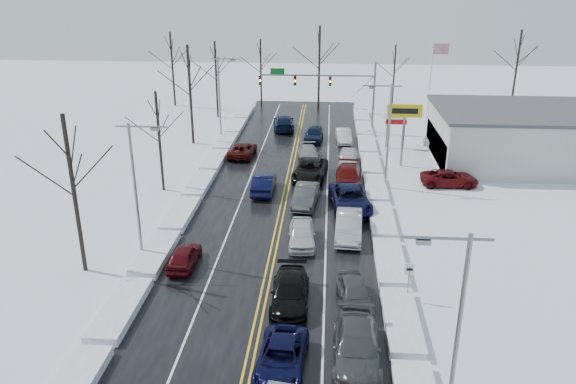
# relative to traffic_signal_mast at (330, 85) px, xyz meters

# --- Properties ---
(ground) EXTENTS (160.00, 160.00, 0.00)m
(ground) POSITION_rel_traffic_signal_mast_xyz_m (-3.45, -27.99, -5.48)
(ground) COLOR silver
(ground) RESTS_ON ground
(road_surface) EXTENTS (14.00, 84.00, 0.01)m
(road_surface) POSITION_rel_traffic_signal_mast_xyz_m (-3.45, -25.99, -5.47)
(road_surface) COLOR black
(road_surface) RESTS_ON ground
(snow_bank_left) EXTENTS (1.82, 72.00, 0.51)m
(snow_bank_left) POSITION_rel_traffic_signal_mast_xyz_m (-11.05, -25.99, -5.48)
(snow_bank_left) COLOR white
(snow_bank_left) RESTS_ON ground
(snow_bank_right) EXTENTS (1.82, 72.00, 0.51)m
(snow_bank_right) POSITION_rel_traffic_signal_mast_xyz_m (4.15, -25.99, -5.48)
(snow_bank_right) COLOR white
(snow_bank_right) RESTS_ON ground
(traffic_signal_mast) EXTENTS (13.28, 0.39, 8.00)m
(traffic_signal_mast) POSITION_rel_traffic_signal_mast_xyz_m (0.00, 0.00, 0.00)
(traffic_signal_mast) COLOR slate
(traffic_signal_mast) RESTS_ON ground
(tires_plus_sign) EXTENTS (3.20, 0.34, 6.00)m
(tires_plus_sign) POSITION_rel_traffic_signal_mast_xyz_m (7.05, -12.00, -0.49)
(tires_plus_sign) COLOR slate
(tires_plus_sign) RESTS_ON ground
(used_vehicles_sign) EXTENTS (2.20, 0.22, 4.65)m
(used_vehicles_sign) POSITION_rel_traffic_signal_mast_xyz_m (7.05, -5.99, -2.16)
(used_vehicles_sign) COLOR slate
(used_vehicles_sign) RESTS_ON ground
(speed_limit_sign) EXTENTS (0.55, 0.09, 2.35)m
(speed_limit_sign) POSITION_rel_traffic_signal_mast_xyz_m (4.75, -35.99, -3.84)
(speed_limit_sign) COLOR slate
(speed_limit_sign) RESTS_ON ground
(flagpole) EXTENTS (1.87, 1.20, 10.00)m
(flagpole) POSITION_rel_traffic_signal_mast_xyz_m (11.72, 2.01, 0.45)
(flagpole) COLOR silver
(flagpole) RESTS_ON ground
(dealership_building) EXTENTS (20.40, 12.40, 5.30)m
(dealership_building) POSITION_rel_traffic_signal_mast_xyz_m (20.53, -9.99, -2.82)
(dealership_building) COLOR beige
(dealership_building) RESTS_ON ground
(streetlight_se) EXTENTS (3.20, 0.25, 9.00)m
(streetlight_se) POSITION_rel_traffic_signal_mast_xyz_m (4.85, -45.99, -0.17)
(streetlight_se) COLOR slate
(streetlight_se) RESTS_ON ground
(streetlight_ne) EXTENTS (3.20, 0.25, 9.00)m
(streetlight_ne) POSITION_rel_traffic_signal_mast_xyz_m (4.85, -17.99, -0.17)
(streetlight_ne) COLOR slate
(streetlight_ne) RESTS_ON ground
(streetlight_sw) EXTENTS (3.20, 0.25, 9.00)m
(streetlight_sw) POSITION_rel_traffic_signal_mast_xyz_m (-11.74, -31.99, -0.17)
(streetlight_sw) COLOR slate
(streetlight_sw) RESTS_ON ground
(streetlight_nw) EXTENTS (3.20, 0.25, 9.00)m
(streetlight_nw) POSITION_rel_traffic_signal_mast_xyz_m (-11.74, -3.99, -0.17)
(streetlight_nw) COLOR slate
(streetlight_nw) RESTS_ON ground
(tree_left_b) EXTENTS (4.00, 4.00, 10.00)m
(tree_left_b) POSITION_rel_traffic_signal_mast_xyz_m (-14.95, -33.99, 1.51)
(tree_left_b) COLOR #2D231C
(tree_left_b) RESTS_ON ground
(tree_left_c) EXTENTS (3.40, 3.40, 8.50)m
(tree_left_c) POSITION_rel_traffic_signal_mast_xyz_m (-13.95, -19.99, 0.46)
(tree_left_c) COLOR #2D231C
(tree_left_c) RESTS_ON ground
(tree_left_d) EXTENTS (4.20, 4.20, 10.50)m
(tree_left_d) POSITION_rel_traffic_signal_mast_xyz_m (-14.65, -5.99, 1.86)
(tree_left_d) COLOR #2D231C
(tree_left_d) RESTS_ON ground
(tree_left_e) EXTENTS (3.80, 3.80, 9.50)m
(tree_left_e) POSITION_rel_traffic_signal_mast_xyz_m (-14.25, 6.01, 1.16)
(tree_left_e) COLOR #2D231C
(tree_left_e) RESTS_ON ground
(tree_far_a) EXTENTS (4.00, 4.00, 10.00)m
(tree_far_a) POSITION_rel_traffic_signal_mast_xyz_m (-21.45, 12.01, 1.51)
(tree_far_a) COLOR #2D231C
(tree_far_a) RESTS_ON ground
(tree_far_b) EXTENTS (3.60, 3.60, 9.00)m
(tree_far_b) POSITION_rel_traffic_signal_mast_xyz_m (-9.45, 13.01, 0.81)
(tree_far_b) COLOR #2D231C
(tree_far_b) RESTS_ON ground
(tree_far_c) EXTENTS (4.40, 4.40, 11.00)m
(tree_far_c) POSITION_rel_traffic_signal_mast_xyz_m (-1.45, 11.01, 2.21)
(tree_far_c) COLOR #2D231C
(tree_far_c) RESTS_ON ground
(tree_far_d) EXTENTS (3.40, 3.40, 8.50)m
(tree_far_d) POSITION_rel_traffic_signal_mast_xyz_m (8.55, 12.51, 0.46)
(tree_far_d) COLOR #2D231C
(tree_far_d) RESTS_ON ground
(tree_far_e) EXTENTS (4.20, 4.20, 10.50)m
(tree_far_e) POSITION_rel_traffic_signal_mast_xyz_m (24.55, 13.01, 1.86)
(tree_far_e) COLOR #2D231C
(tree_far_e) RESTS_ON ground
(queued_car_2) EXTENTS (2.54, 5.00, 1.35)m
(queued_car_2) POSITION_rel_traffic_signal_mast_xyz_m (-1.87, -42.51, -5.48)
(queued_car_2) COLOR black
(queued_car_2) RESTS_ON ground
(queued_car_3) EXTENTS (2.19, 5.19, 1.49)m
(queued_car_3) POSITION_rel_traffic_signal_mast_xyz_m (-1.87, -36.85, -5.48)
(queued_car_3) COLOR black
(queued_car_3) RESTS_ON ground
(queued_car_4) EXTENTS (2.03, 4.55, 1.52)m
(queued_car_4) POSITION_rel_traffic_signal_mast_xyz_m (-1.59, -29.32, -5.48)
(queued_car_4) COLOR silver
(queued_car_4) RESTS_ON ground
(queued_car_5) EXTENTS (2.16, 5.00, 1.60)m
(queued_car_5) POSITION_rel_traffic_signal_mast_xyz_m (-1.66, -22.41, -5.48)
(queued_car_5) COLOR #3B3E40
(queued_car_5) RESTS_ON ground
(queued_car_6) EXTENTS (3.39, 6.25, 1.66)m
(queued_car_6) POSITION_rel_traffic_signal_mast_xyz_m (-1.54, -16.23, -5.48)
(queued_car_6) COLOR black
(queued_car_6) RESTS_ON ground
(queued_car_7) EXTENTS (2.42, 4.98, 1.39)m
(queued_car_7) POSITION_rel_traffic_signal_mast_xyz_m (-1.88, -11.21, -5.48)
(queued_car_7) COLOR gray
(queued_car_7) RESTS_ON ground
(queued_car_8) EXTENTS (2.22, 4.81, 1.60)m
(queued_car_8) POSITION_rel_traffic_signal_mast_xyz_m (-1.58, -4.08, -5.48)
(queued_car_8) COLOR black
(queued_car_8) RESTS_ON ground
(queued_car_11) EXTENTS (2.35, 5.60, 1.62)m
(queued_car_11) POSITION_rel_traffic_signal_mast_xyz_m (1.65, -41.55, -5.48)
(queued_car_11) COLOR #3D4042
(queued_car_11) RESTS_ON ground
(queued_car_12) EXTENTS (2.24, 4.46, 1.46)m
(queued_car_12) POSITION_rel_traffic_signal_mast_xyz_m (1.72, -36.72, -5.48)
(queued_car_12) COLOR #404245
(queued_car_12) RESTS_ON ground
(queued_car_13) EXTENTS (2.03, 5.22, 1.70)m
(queued_car_13) POSITION_rel_traffic_signal_mast_xyz_m (1.63, -28.01, -5.48)
(queued_car_13) COLOR #A9ACB2
(queued_car_13) RESTS_ON ground
(queued_car_14) EXTENTS (3.61, 6.50, 1.72)m
(queued_car_14) POSITION_rel_traffic_signal_mast_xyz_m (1.87, -22.95, -5.48)
(queued_car_14) COLOR black
(queued_car_14) RESTS_ON ground
(queued_car_15) EXTENTS (2.57, 5.67, 1.61)m
(queued_car_15) POSITION_rel_traffic_signal_mast_xyz_m (1.84, -17.72, -5.48)
(queued_car_15) COLOR #550B0B
(queued_car_15) RESTS_ON ground
(queued_car_16) EXTENTS (1.99, 4.51, 1.51)m
(queued_car_16) POSITION_rel_traffic_signal_mast_xyz_m (1.98, -12.00, -5.48)
(queued_car_16) COLOR silver
(queued_car_16) RESTS_ON ground
(queued_car_17) EXTENTS (1.83, 4.42, 1.42)m
(queued_car_17) POSITION_rel_traffic_signal_mast_xyz_m (1.69, -4.31, -5.48)
(queued_car_17) COLOR silver
(queued_car_17) RESTS_ON ground
(oncoming_car_0) EXTENTS (1.73, 4.89, 1.61)m
(oncoming_car_0) POSITION_rel_traffic_signal_mast_xyz_m (-5.30, -19.85, -5.48)
(oncoming_car_0) COLOR black
(oncoming_car_0) RESTS_ON ground
(oncoming_car_1) EXTENTS (2.61, 5.12, 1.38)m
(oncoming_car_1) POSITION_rel_traffic_signal_mast_xyz_m (-8.60, -10.14, -5.48)
(oncoming_car_1) COLOR #430D09
(oncoming_car_1) RESTS_ON ground
(oncoming_car_2) EXTENTS (2.97, 6.05, 1.69)m
(oncoming_car_2) POSITION_rel_traffic_signal_mast_xyz_m (-5.29, 0.53, -5.48)
(oncoming_car_2) COLOR black
(oncoming_car_2) RESTS_ON ground
(oncoming_car_3) EXTENTS (1.66, 3.95, 1.34)m
(oncoming_car_3) POSITION_rel_traffic_signal_mast_xyz_m (-8.86, -32.97, -5.48)
(oncoming_car_3) COLOR #48090E
(oncoming_car_3) RESTS_ON ground
(parked_car_0) EXTENTS (5.00, 2.40, 1.37)m
(parked_car_0) POSITION_rel_traffic_signal_mast_xyz_m (10.64, -17.13, -5.48)
(parked_car_0) COLOR #540B0D
(parked_car_0) RESTS_ON ground
(parked_car_1) EXTENTS (2.19, 5.22, 1.50)m
(parked_car_1) POSITION_rel_traffic_signal_mast_xyz_m (13.70, -11.41, -5.48)
(parked_car_1) COLOR #3D4042
(parked_car_1) RESTS_ON ground
(parked_car_2) EXTENTS (2.57, 5.10, 1.67)m
(parked_car_2) POSITION_rel_traffic_signal_mast_xyz_m (11.42, -6.51, -5.48)
(parked_car_2) COLOR silver
(parked_car_2) RESTS_ON ground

